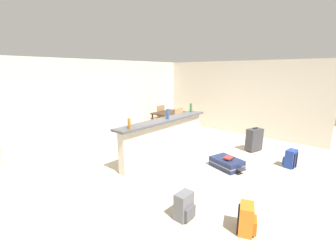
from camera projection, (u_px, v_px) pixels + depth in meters
ground_plane at (190, 158)px, 5.87m from camera, size 13.00×13.00×0.05m
wall_back at (115, 99)px, 7.48m from camera, size 6.60×0.10×2.50m
wall_right at (233, 97)px, 8.01m from camera, size 0.10×6.00×2.50m
partition_half_wall at (165, 139)px, 5.73m from camera, size 2.80×0.20×0.96m
bar_countertop at (165, 120)px, 5.61m from camera, size 2.96×0.40×0.05m
bottle_amber at (129, 124)px, 4.64m from camera, size 0.06×0.06×0.22m
bottle_blue at (168, 114)px, 5.58m from camera, size 0.07×0.07×0.25m
bottle_green at (191, 108)px, 6.53m from camera, size 0.07×0.07×0.25m
dining_table at (169, 115)px, 8.05m from camera, size 1.10×0.80×0.74m
dining_chair_near_partition at (181, 121)px, 7.69m from camera, size 0.43×0.43×0.93m
dining_chair_far_side at (159, 116)px, 8.51m from camera, size 0.40×0.40×0.93m
suitcase_flat_navy at (227, 163)px, 5.19m from camera, size 0.67×0.89×0.22m
backpack_orange at (247, 219)px, 3.08m from camera, size 0.33×0.31×0.42m
suitcase_upright_charcoal at (254, 139)px, 6.24m from camera, size 0.49×0.37×0.67m
backpack_grey at (184, 206)px, 3.38m from camera, size 0.28×0.25×0.42m
backpack_blue at (290, 159)px, 5.20m from camera, size 0.30×0.28×0.42m
book_stack at (229, 158)px, 5.13m from camera, size 0.31×0.20×0.06m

